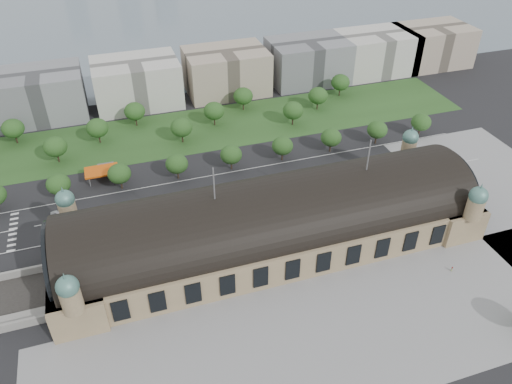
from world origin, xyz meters
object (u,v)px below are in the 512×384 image
object	(u,v)px
traffic_car_5	(349,162)
traffic_car_1	(57,213)
traffic_car_6	(388,164)
parked_car_5	(133,233)
traffic_car_3	(149,200)
parked_car_4	(99,237)
petrol_station	(104,170)
traffic_car_4	(241,196)
traffic_car_2	(128,210)
bus_mid	(265,188)
bus_west	(234,194)
pedestrian_0	(452,269)
parked_car_6	(162,221)
parked_car_2	(140,228)
parked_car_1	(63,248)
parked_car_0	(46,244)
parked_car_3	(132,227)
bus_east	(338,180)

from	to	relation	value
traffic_car_5	traffic_car_1	bearing A→B (deg)	92.14
traffic_car_6	parked_car_5	world-z (taller)	traffic_car_6
traffic_car_3	parked_car_4	size ratio (longest dim) A/B	1.06
petrol_station	traffic_car_4	bearing A→B (deg)	-33.38
traffic_car_2	bus_mid	world-z (taller)	bus_mid
traffic_car_2	parked_car_4	xyz separation A→B (m)	(-12.09, -12.75, 0.12)
traffic_car_3	bus_west	xyz separation A→B (m)	(33.70, -8.07, 0.94)
bus_mid	traffic_car_1	bearing A→B (deg)	84.00
traffic_car_2	pedestrian_0	world-z (taller)	pedestrian_0
petrol_station	traffic_car_4	world-z (taller)	petrol_station
traffic_car_6	parked_car_4	size ratio (longest dim) A/B	1.27
parked_car_6	bus_west	bearing A→B (deg)	69.91
parked_car_2	pedestrian_0	bearing A→B (deg)	26.69
parked_car_6	pedestrian_0	xyz separation A→B (m)	(89.74, -56.85, 0.14)
traffic_car_1	traffic_car_3	size ratio (longest dim) A/B	0.91
parked_car_1	traffic_car_4	bearing A→B (deg)	65.18
traffic_car_5	bus_west	distance (m)	56.75
parked_car_1	pedestrian_0	distance (m)	136.60
parked_car_2	parked_car_6	bearing A→B (deg)	64.50
traffic_car_5	traffic_car_6	size ratio (longest dim) A/B	0.86
parked_car_5	parked_car_2	bearing A→B (deg)	99.50
traffic_car_3	traffic_car_6	distance (m)	106.33
petrol_station	traffic_car_3	size ratio (longest dim) A/B	2.87
parked_car_0	parked_car_3	size ratio (longest dim) A/B	0.88
traffic_car_1	parked_car_0	xyz separation A→B (m)	(-3.81, -17.96, -0.09)
traffic_car_3	bus_mid	distance (m)	47.61
traffic_car_1	bus_east	xyz separation A→B (m)	(114.21, -14.61, 0.78)
parked_car_0	parked_car_4	world-z (taller)	parked_car_4
traffic_car_1	parked_car_1	distance (m)	22.08
parked_car_6	pedestrian_0	distance (m)	106.23
traffic_car_2	parked_car_2	size ratio (longest dim) A/B	0.97
traffic_car_2	traffic_car_6	bearing A→B (deg)	85.95
parked_car_0	bus_mid	distance (m)	86.76
traffic_car_4	parked_car_3	distance (m)	45.62
parked_car_4	pedestrian_0	xyz separation A→B (m)	(113.44, -55.18, 0.18)
traffic_car_5	parked_car_1	xyz separation A→B (m)	(-123.28, -19.39, 0.01)
traffic_car_4	traffic_car_3	bearing A→B (deg)	-106.02
traffic_car_6	bus_east	xyz separation A→B (m)	(-27.68, -5.06, 0.70)
bus_mid	bus_east	bearing A→B (deg)	-95.04
traffic_car_2	parked_car_1	bearing A→B (deg)	-61.22
traffic_car_6	bus_west	xyz separation A→B (m)	(-72.43, -1.42, 0.84)
traffic_car_6	parked_car_1	xyz separation A→B (m)	(-139.59, -12.42, 0.02)
parked_car_2	traffic_car_5	bearing A→B (deg)	66.10
traffic_car_3	parked_car_6	distance (m)	15.32
traffic_car_4	bus_mid	world-z (taller)	bus_mid
parked_car_1	bus_west	bearing A→B (deg)	66.22
pedestrian_0	parked_car_2	bearing A→B (deg)	143.17
parked_car_1	parked_car_2	distance (m)	27.94
traffic_car_1	bus_east	size ratio (longest dim) A/B	0.41
parked_car_4	pedestrian_0	bearing A→B (deg)	32.98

